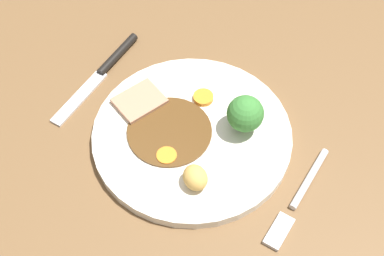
{
  "coord_description": "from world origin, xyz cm",
  "views": [
    {
      "loc": [
        -23.66,
        33.87,
        62.56
      ],
      "look_at": [
        -2.52,
        -0.77,
        6.0
      ],
      "focal_mm": 51.46,
      "sensor_mm": 36.0,
      "label": 1
    }
  ],
  "objects_px": {
    "fork": "(297,199)",
    "carrot_coin_back": "(167,156)",
    "meat_slice_main": "(140,101)",
    "knife": "(104,70)",
    "broccoli_floret": "(245,114)",
    "roast_potato_left": "(195,177)",
    "carrot_coin_front": "(203,98)",
    "dinner_plate": "(192,136)"
  },
  "relations": [
    {
      "from": "carrot_coin_front",
      "to": "fork",
      "type": "distance_m",
      "value": 0.18
    },
    {
      "from": "carrot_coin_front",
      "to": "knife",
      "type": "bearing_deg",
      "value": 7.85
    },
    {
      "from": "knife",
      "to": "broccoli_floret",
      "type": "bearing_deg",
      "value": 91.64
    },
    {
      "from": "dinner_plate",
      "to": "knife",
      "type": "distance_m",
      "value": 0.17
    },
    {
      "from": "fork",
      "to": "carrot_coin_front",
      "type": "bearing_deg",
      "value": -110.68
    },
    {
      "from": "meat_slice_main",
      "to": "roast_potato_left",
      "type": "bearing_deg",
      "value": 152.4
    },
    {
      "from": "roast_potato_left",
      "to": "carrot_coin_back",
      "type": "relative_size",
      "value": 1.35
    },
    {
      "from": "carrot_coin_front",
      "to": "fork",
      "type": "relative_size",
      "value": 0.18
    },
    {
      "from": "carrot_coin_front",
      "to": "carrot_coin_back",
      "type": "distance_m",
      "value": 0.1
    },
    {
      "from": "roast_potato_left",
      "to": "carrot_coin_front",
      "type": "bearing_deg",
      "value": -63.52
    },
    {
      "from": "dinner_plate",
      "to": "knife",
      "type": "bearing_deg",
      "value": -11.48
    },
    {
      "from": "roast_potato_left",
      "to": "fork",
      "type": "bearing_deg",
      "value": -156.38
    },
    {
      "from": "carrot_coin_back",
      "to": "broccoli_floret",
      "type": "bearing_deg",
      "value": -124.55
    },
    {
      "from": "dinner_plate",
      "to": "carrot_coin_front",
      "type": "height_order",
      "value": "carrot_coin_front"
    },
    {
      "from": "broccoli_floret",
      "to": "carrot_coin_back",
      "type": "bearing_deg",
      "value": 55.45
    },
    {
      "from": "carrot_coin_back",
      "to": "roast_potato_left",
      "type": "bearing_deg",
      "value": 164.6
    },
    {
      "from": "dinner_plate",
      "to": "roast_potato_left",
      "type": "distance_m",
      "value": 0.08
    },
    {
      "from": "carrot_coin_back",
      "to": "knife",
      "type": "relative_size",
      "value": 0.14
    },
    {
      "from": "carrot_coin_front",
      "to": "broccoli_floret",
      "type": "distance_m",
      "value": 0.08
    },
    {
      "from": "carrot_coin_back",
      "to": "knife",
      "type": "height_order",
      "value": "carrot_coin_back"
    },
    {
      "from": "carrot_coin_front",
      "to": "roast_potato_left",
      "type": "bearing_deg",
      "value": 116.48
    },
    {
      "from": "dinner_plate",
      "to": "carrot_coin_front",
      "type": "bearing_deg",
      "value": -73.93
    },
    {
      "from": "meat_slice_main",
      "to": "knife",
      "type": "xyz_separation_m",
      "value": [
        0.08,
        -0.03,
        -0.01
      ]
    },
    {
      "from": "meat_slice_main",
      "to": "carrot_coin_back",
      "type": "distance_m",
      "value": 0.09
    },
    {
      "from": "meat_slice_main",
      "to": "fork",
      "type": "bearing_deg",
      "value": 176.03
    },
    {
      "from": "meat_slice_main",
      "to": "knife",
      "type": "bearing_deg",
      "value": -19.51
    },
    {
      "from": "roast_potato_left",
      "to": "carrot_coin_back",
      "type": "xyz_separation_m",
      "value": [
        0.05,
        -0.01,
        -0.01
      ]
    },
    {
      "from": "dinner_plate",
      "to": "fork",
      "type": "relative_size",
      "value": 1.68
    },
    {
      "from": "meat_slice_main",
      "to": "carrot_coin_front",
      "type": "relative_size",
      "value": 2.24
    },
    {
      "from": "meat_slice_main",
      "to": "carrot_coin_front",
      "type": "bearing_deg",
      "value": -143.86
    },
    {
      "from": "fork",
      "to": "dinner_plate",
      "type": "bearing_deg",
      "value": -93.78
    },
    {
      "from": "dinner_plate",
      "to": "carrot_coin_front",
      "type": "xyz_separation_m",
      "value": [
        0.02,
        -0.05,
        0.01
      ]
    },
    {
      "from": "carrot_coin_back",
      "to": "knife",
      "type": "bearing_deg",
      "value": -27.15
    },
    {
      "from": "fork",
      "to": "knife",
      "type": "relative_size",
      "value": 0.83
    },
    {
      "from": "roast_potato_left",
      "to": "broccoli_floret",
      "type": "xyz_separation_m",
      "value": [
        -0.01,
        -0.1,
        0.02
      ]
    },
    {
      "from": "dinner_plate",
      "to": "carrot_coin_back",
      "type": "height_order",
      "value": "carrot_coin_back"
    },
    {
      "from": "fork",
      "to": "carrot_coin_back",
      "type": "bearing_deg",
      "value": -77.0
    },
    {
      "from": "fork",
      "to": "knife",
      "type": "height_order",
      "value": "knife"
    },
    {
      "from": "fork",
      "to": "broccoli_floret",
      "type": "bearing_deg",
      "value": -116.49
    },
    {
      "from": "knife",
      "to": "dinner_plate",
      "type": "bearing_deg",
      "value": 78.46
    },
    {
      "from": "roast_potato_left",
      "to": "knife",
      "type": "distance_m",
      "value": 0.23
    },
    {
      "from": "carrot_coin_front",
      "to": "knife",
      "type": "height_order",
      "value": "carrot_coin_front"
    }
  ]
}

